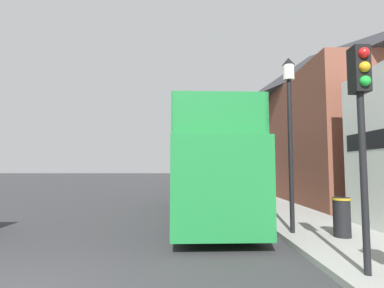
% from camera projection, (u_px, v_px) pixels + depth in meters
% --- Properties ---
extents(ground_plane, '(144.00, 144.00, 0.00)m').
position_uv_depth(ground_plane, '(153.00, 191.00, 25.30)').
color(ground_plane, '#333335').
extents(sidewalk, '(2.91, 108.00, 0.14)m').
position_uv_depth(sidewalk, '(242.00, 193.00, 22.40)').
color(sidewalk, '#999993').
rests_on(sidewalk, ground_plane).
extents(brick_terrace_rear, '(6.00, 17.39, 9.75)m').
position_uv_depth(brick_terrace_rear, '(311.00, 125.00, 20.61)').
color(brick_terrace_rear, brown).
rests_on(brick_terrace_rear, ground_plane).
extents(tour_bus, '(2.74, 10.65, 3.89)m').
position_uv_depth(tour_bus, '(204.00, 172.00, 12.29)').
color(tour_bus, '#1E7A38').
rests_on(tour_bus, ground_plane).
extents(parked_car_ahead_of_bus, '(1.78, 3.96, 1.52)m').
position_uv_depth(parked_car_ahead_of_bus, '(211.00, 187.00, 19.77)').
color(parked_car_ahead_of_bus, '#9E9EA3').
rests_on(parked_car_ahead_of_bus, ground_plane).
extents(traffic_signal, '(0.28, 0.42, 4.04)m').
position_uv_depth(traffic_signal, '(361.00, 106.00, 5.36)').
color(traffic_signal, black).
rests_on(traffic_signal, sidewalk).
extents(lamp_post_nearest, '(0.35, 0.35, 5.09)m').
position_uv_depth(lamp_post_nearest, '(290.00, 111.00, 8.75)').
color(lamp_post_nearest, black).
rests_on(lamp_post_nearest, sidewalk).
extents(lamp_post_second, '(0.35, 0.35, 5.20)m').
position_uv_depth(lamp_post_second, '(240.00, 139.00, 18.27)').
color(lamp_post_second, black).
rests_on(lamp_post_second, sidewalk).
extents(lamp_post_third, '(0.35, 0.35, 4.53)m').
position_uv_depth(lamp_post_third, '(221.00, 153.00, 27.75)').
color(lamp_post_third, black).
rests_on(lamp_post_third, sidewalk).
extents(litter_bin, '(0.48, 0.48, 1.04)m').
position_uv_depth(litter_bin, '(342.00, 216.00, 7.99)').
color(litter_bin, black).
rests_on(litter_bin, sidewalk).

